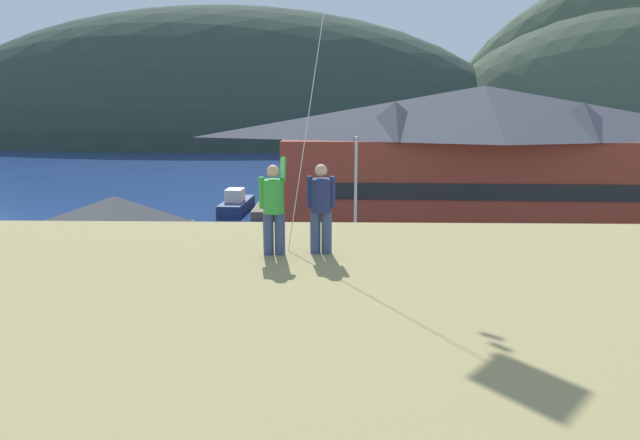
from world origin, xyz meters
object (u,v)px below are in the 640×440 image
(parked_car_front_row_end, at_px, (137,334))
(parked_car_back_row_right, at_px, (350,288))
(storage_shed_near_lot, at_px, (118,242))
(parking_light_pole, at_px, (355,200))
(person_companion, at_px, (321,206))
(person_kite_flyer, at_px, (274,206))
(moored_boat_wharfside, at_px, (236,204))
(wharf_dock, at_px, (276,204))
(harbor_lodge, at_px, (481,159))
(parked_car_lone_by_shed, at_px, (396,353))
(parked_car_corner_spot, at_px, (569,290))
(parked_car_back_row_left, at_px, (533,333))
(moored_boat_outer_mooring, at_px, (312,197))
(parked_car_mid_row_near, at_px, (207,286))
(storage_shed_waterside, at_px, (317,201))

(parked_car_front_row_end, distance_m, parked_car_back_row_right, 9.89)
(storage_shed_near_lot, height_order, parked_car_front_row_end, storage_shed_near_lot)
(parking_light_pole, relative_size, person_companion, 4.46)
(storage_shed_near_lot, bearing_deg, person_kite_flyer, -59.84)
(moored_boat_wharfside, bearing_deg, wharf_dock, 31.27)
(harbor_lodge, distance_m, storage_shed_near_lot, 25.02)
(parked_car_lone_by_shed, height_order, parked_car_corner_spot, same)
(parked_car_back_row_left, bearing_deg, harbor_lodge, 81.90)
(parked_car_back_row_left, bearing_deg, parked_car_lone_by_shed, -160.70)
(parked_car_lone_by_shed, bearing_deg, parked_car_back_row_left, 19.30)
(parked_car_front_row_end, bearing_deg, storage_shed_near_lot, 114.60)
(moored_boat_outer_mooring, xyz_separation_m, person_companion, (1.80, -41.77, 7.03))
(parked_car_lone_by_shed, relative_size, parked_car_corner_spot, 1.00)
(parked_car_back_row_right, distance_m, parking_light_pole, 5.59)
(parked_car_back_row_right, height_order, person_kite_flyer, person_kite_flyer)
(parked_car_front_row_end, xyz_separation_m, parked_car_lone_by_shed, (9.65, -1.38, 0.00))
(harbor_lodge, distance_m, person_companion, 31.32)
(harbor_lodge, distance_m, parked_car_mid_row_near, 22.54)
(storage_shed_near_lot, distance_m, person_companion, 20.82)
(person_kite_flyer, relative_size, person_companion, 1.07)
(storage_shed_near_lot, xyz_separation_m, wharf_dock, (5.82, 22.85, -2.25))
(moored_boat_outer_mooring, bearing_deg, storage_shed_waterside, -86.11)
(parked_car_back_row_left, bearing_deg, parked_car_back_row_right, 143.83)
(storage_shed_waterside, height_order, moored_boat_wharfside, storage_shed_waterside)
(person_companion, bearing_deg, parked_car_front_row_end, 128.62)
(harbor_lodge, relative_size, wharf_dock, 2.74)
(harbor_lodge, height_order, parked_car_back_row_left, harbor_lodge)
(wharf_dock, bearing_deg, parked_car_back_row_left, -67.00)
(parked_car_back_row_right, xyz_separation_m, parked_car_corner_spot, (10.22, 0.07, 0.00))
(wharf_dock, xyz_separation_m, parked_car_mid_row_near, (-0.77, -25.17, 0.71))
(parked_car_front_row_end, height_order, parked_car_mid_row_near, same)
(wharf_dock, distance_m, person_kite_flyer, 40.87)
(harbor_lodge, relative_size, storage_shed_near_lot, 3.73)
(parked_car_lone_by_shed, bearing_deg, wharf_dock, 103.09)
(parked_car_lone_by_shed, bearing_deg, parked_car_corner_spot, 38.25)
(harbor_lodge, xyz_separation_m, parked_car_lone_by_shed, (-8.21, -21.75, -4.59))
(harbor_lodge, xyz_separation_m, storage_shed_waterside, (-11.65, 0.12, -3.13))
(person_kite_flyer, bearing_deg, moored_boat_wharfside, 101.15)
(moored_boat_wharfside, bearing_deg, moored_boat_outer_mooring, 31.04)
(parked_car_back_row_right, relative_size, parked_car_corner_spot, 1.01)
(parked_car_mid_row_near, bearing_deg, person_kite_flyer, -71.70)
(storage_shed_waterside, xyz_separation_m, person_companion, (0.97, -29.49, 5.23))
(storage_shed_waterside, distance_m, moored_boat_wharfside, 11.29)
(wharf_dock, distance_m, moored_boat_outer_mooring, 3.78)
(wharf_dock, xyz_separation_m, parking_light_pole, (6.44, -20.99, 4.18))
(moored_boat_outer_mooring, bearing_deg, person_kite_flyer, -88.77)
(storage_shed_waterside, bearing_deg, person_kite_flyer, -89.87)
(parked_car_back_row_right, bearing_deg, moored_boat_outer_mooring, 95.95)
(parked_car_back_row_left, distance_m, parked_car_mid_row_near, 14.60)
(harbor_lodge, xyz_separation_m, parking_light_pole, (-9.27, -10.51, -1.13))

